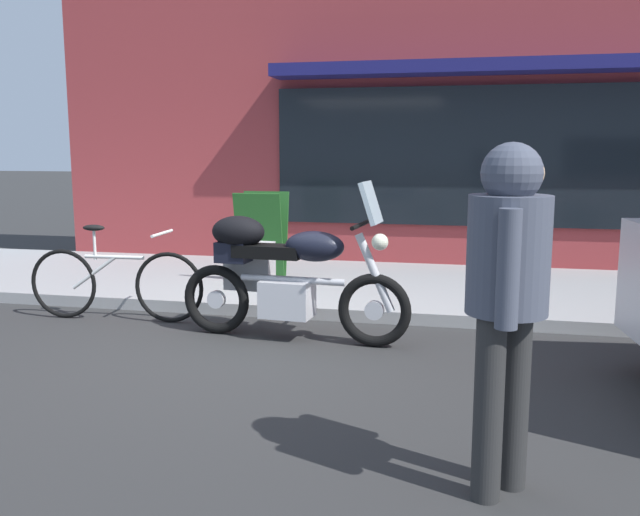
{
  "coord_description": "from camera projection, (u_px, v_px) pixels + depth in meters",
  "views": [
    {
      "loc": [
        1.81,
        -5.28,
        1.65
      ],
      "look_at": [
        0.53,
        0.53,
        0.7
      ],
      "focal_mm": 38.41,
      "sensor_mm": 36.0,
      "label": 1
    }
  ],
  "objects": [
    {
      "name": "pedestrian_walking",
      "position": [
        508.0,
        277.0,
        3.16
      ],
      "size": [
        0.4,
        0.56,
        1.68
      ],
      "color": "#2B2B2B",
      "rests_on": "ground_plane"
    },
    {
      "name": "touring_motorcycle",
      "position": [
        279.0,
        271.0,
        5.96
      ],
      "size": [
        2.08,
        0.77,
        1.39
      ],
      "color": "black",
      "rests_on": "ground_plane"
    },
    {
      "name": "sandwich_board_sign",
      "position": [
        262.0,
        237.0,
        7.92
      ],
      "size": [
        0.55,
        0.43,
        1.03
      ],
      "color": "#1E511E",
      "rests_on": "sidewalk_curb"
    },
    {
      "name": "parked_bicycle",
      "position": [
        115.0,
        282.0,
        6.61
      ],
      "size": [
        1.78,
        0.48,
        0.93
      ],
      "color": "black",
      "rests_on": "ground_plane"
    },
    {
      "name": "ground_plane",
      "position": [
        245.0,
        348.0,
        5.74
      ],
      "size": [
        80.0,
        80.0,
        0.0
      ],
      "primitive_type": "plane",
      "color": "#2C2C2C"
    }
  ]
}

